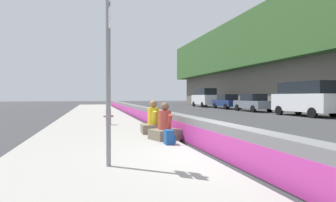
{
  "coord_description": "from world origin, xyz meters",
  "views": [
    {
      "loc": [
        -5.72,
        2.91,
        1.48
      ],
      "look_at": [
        9.07,
        -1.23,
        1.21
      ],
      "focal_mm": 28.93,
      "sensor_mm": 36.0,
      "label": 1
    }
  ],
  "objects_px": {
    "backpack": "(169,137)",
    "parked_car_fourth": "(253,103)",
    "route_sign_post": "(108,58)",
    "parked_car_far": "(204,97)",
    "fire_hydrant": "(108,115)",
    "seated_person_middle": "(153,123)",
    "parked_car_third": "(305,98)",
    "parked_car_midline": "(227,102)",
    "seated_person_foreground": "(165,128)"
  },
  "relations": [
    {
      "from": "backpack",
      "to": "parked_car_fourth",
      "type": "relative_size",
      "value": 0.09
    },
    {
      "from": "route_sign_post",
      "to": "parked_car_far",
      "type": "xyz_separation_m",
      "value": [
        29.6,
        -14.74,
        -0.86
      ]
    },
    {
      "from": "parked_car_fourth",
      "to": "fire_hydrant",
      "type": "bearing_deg",
      "value": 125.08
    },
    {
      "from": "seated_person_middle",
      "to": "backpack",
      "type": "bearing_deg",
      "value": 178.18
    },
    {
      "from": "parked_car_third",
      "to": "parked_car_midline",
      "type": "height_order",
      "value": "parked_car_third"
    },
    {
      "from": "backpack",
      "to": "parked_car_third",
      "type": "height_order",
      "value": "parked_car_third"
    },
    {
      "from": "backpack",
      "to": "parked_car_far",
      "type": "distance_m",
      "value": 30.57
    },
    {
      "from": "seated_person_foreground",
      "to": "parked_car_third",
      "type": "distance_m",
      "value": 15.62
    },
    {
      "from": "seated_person_foreground",
      "to": "parked_car_third",
      "type": "relative_size",
      "value": 0.22
    },
    {
      "from": "seated_person_foreground",
      "to": "seated_person_middle",
      "type": "distance_m",
      "value": 1.49
    },
    {
      "from": "fire_hydrant",
      "to": "parked_car_third",
      "type": "xyz_separation_m",
      "value": [
        3.6,
        -14.54,
        0.77
      ]
    },
    {
      "from": "seated_person_middle",
      "to": "parked_car_third",
      "type": "bearing_deg",
      "value": -61.93
    },
    {
      "from": "parked_car_midline",
      "to": "parked_car_fourth",
      "type": "bearing_deg",
      "value": 177.75
    },
    {
      "from": "route_sign_post",
      "to": "parked_car_midline",
      "type": "distance_m",
      "value": 27.87
    },
    {
      "from": "route_sign_post",
      "to": "fire_hydrant",
      "type": "xyz_separation_m",
      "value": [
        7.73,
        -0.43,
        -1.62
      ]
    },
    {
      "from": "parked_car_far",
      "to": "backpack",
      "type": "bearing_deg",
      "value": 154.85
    },
    {
      "from": "parked_car_midline",
      "to": "backpack",
      "type": "bearing_deg",
      "value": 148.49
    },
    {
      "from": "seated_person_middle",
      "to": "parked_car_far",
      "type": "xyz_separation_m",
      "value": [
        25.27,
        -12.91,
        0.84
      ]
    },
    {
      "from": "seated_person_middle",
      "to": "parked_car_far",
      "type": "height_order",
      "value": "parked_car_far"
    },
    {
      "from": "parked_car_fourth",
      "to": "seated_person_foreground",
      "type": "bearing_deg",
      "value": 139.27
    },
    {
      "from": "backpack",
      "to": "parked_car_midline",
      "type": "relative_size",
      "value": 0.09
    },
    {
      "from": "parked_car_fourth",
      "to": "parked_car_far",
      "type": "xyz_separation_m",
      "value": [
        11.82,
        -0.0,
        0.49
      ]
    },
    {
      "from": "backpack",
      "to": "parked_car_third",
      "type": "distance_m",
      "value": 16.23
    },
    {
      "from": "route_sign_post",
      "to": "parked_car_third",
      "type": "bearing_deg",
      "value": -52.86
    },
    {
      "from": "fire_hydrant",
      "to": "seated_person_foreground",
      "type": "bearing_deg",
      "value": -163.53
    },
    {
      "from": "seated_person_middle",
      "to": "parked_car_far",
      "type": "bearing_deg",
      "value": -27.05
    },
    {
      "from": "route_sign_post",
      "to": "backpack",
      "type": "bearing_deg",
      "value": -42.13
    },
    {
      "from": "parked_car_third",
      "to": "parked_car_far",
      "type": "bearing_deg",
      "value": 0.7
    },
    {
      "from": "parked_car_third",
      "to": "parked_car_far",
      "type": "distance_m",
      "value": 18.27
    },
    {
      "from": "route_sign_post",
      "to": "seated_person_foreground",
      "type": "bearing_deg",
      "value": -33.39
    },
    {
      "from": "backpack",
      "to": "parked_car_third",
      "type": "relative_size",
      "value": 0.08
    },
    {
      "from": "parked_car_third",
      "to": "parked_car_midline",
      "type": "xyz_separation_m",
      "value": [
        12.15,
        0.0,
        -0.49
      ]
    },
    {
      "from": "route_sign_post",
      "to": "parked_car_third",
      "type": "distance_m",
      "value": 18.79
    },
    {
      "from": "route_sign_post",
      "to": "fire_hydrant",
      "type": "bearing_deg",
      "value": -3.16
    },
    {
      "from": "seated_person_foreground",
      "to": "parked_car_fourth",
      "type": "xyz_separation_m",
      "value": [
        14.94,
        -12.86,
        0.36
      ]
    },
    {
      "from": "parked_car_fourth",
      "to": "parked_car_midline",
      "type": "bearing_deg",
      "value": -2.25
    },
    {
      "from": "fire_hydrant",
      "to": "parked_car_fourth",
      "type": "xyz_separation_m",
      "value": [
        10.05,
        -14.31,
        0.27
      ]
    },
    {
      "from": "fire_hydrant",
      "to": "parked_car_midline",
      "type": "bearing_deg",
      "value": -42.7
    },
    {
      "from": "fire_hydrant",
      "to": "parked_car_midline",
      "type": "relative_size",
      "value": 0.19
    },
    {
      "from": "parked_car_midline",
      "to": "parked_car_third",
      "type": "bearing_deg",
      "value": -180.0
    },
    {
      "from": "fire_hydrant",
      "to": "parked_car_fourth",
      "type": "relative_size",
      "value": 0.19
    },
    {
      "from": "backpack",
      "to": "parked_car_fourth",
      "type": "distance_m",
      "value": 20.48
    },
    {
      "from": "parked_car_midline",
      "to": "fire_hydrant",
      "type": "bearing_deg",
      "value": 137.3
    },
    {
      "from": "seated_person_middle",
      "to": "parked_car_fourth",
      "type": "xyz_separation_m",
      "value": [
        13.45,
        -12.9,
        0.35
      ]
    },
    {
      "from": "seated_person_foreground",
      "to": "backpack",
      "type": "distance_m",
      "value": 0.92
    },
    {
      "from": "backpack",
      "to": "parked_car_midline",
      "type": "height_order",
      "value": "parked_car_midline"
    },
    {
      "from": "parked_car_midline",
      "to": "route_sign_post",
      "type": "bearing_deg",
      "value": 147.5
    },
    {
      "from": "seated_person_middle",
      "to": "parked_car_third",
      "type": "relative_size",
      "value": 0.23
    },
    {
      "from": "backpack",
      "to": "parked_car_fourth",
      "type": "xyz_separation_m",
      "value": [
        15.84,
        -12.98,
        0.53
      ]
    },
    {
      "from": "route_sign_post",
      "to": "parked_car_midline",
      "type": "height_order",
      "value": "route_sign_post"
    }
  ]
}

